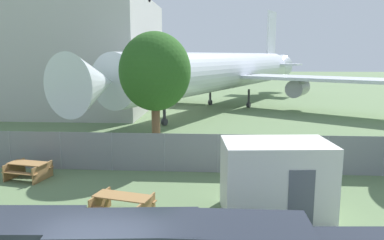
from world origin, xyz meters
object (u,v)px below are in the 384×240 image
at_px(airplane, 225,72).
at_px(picnic_bench_near_cabin, 123,203).
at_px(portable_cabin, 276,178).
at_px(picnic_bench_open_grass, 28,169).
at_px(tree_behind_benches, 155,72).

bearing_deg(airplane, picnic_bench_near_cabin, 16.88).
relative_size(airplane, portable_cabin, 10.45).
bearing_deg(picnic_bench_open_grass, airplane, 68.80).
distance_m(airplane, portable_cabin, 26.98).
relative_size(picnic_bench_near_cabin, tree_behind_benches, 0.34).
bearing_deg(picnic_bench_near_cabin, airplane, 81.77).
bearing_deg(tree_behind_benches, airplane, 78.57).
height_order(airplane, tree_behind_benches, airplane).
xyz_separation_m(portable_cabin, picnic_bench_open_grass, (-10.54, 3.06, -0.83)).
height_order(airplane, picnic_bench_open_grass, airplane).
height_order(airplane, picnic_bench_near_cabin, airplane).
bearing_deg(airplane, picnic_bench_open_grass, 3.91).
xyz_separation_m(airplane, portable_cabin, (1.32, -26.83, -2.49)).
bearing_deg(tree_behind_benches, portable_cabin, -52.47).
xyz_separation_m(airplane, picnic_bench_open_grass, (-9.22, -23.77, -3.32)).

